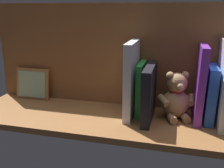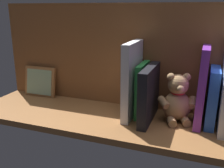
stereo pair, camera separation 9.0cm
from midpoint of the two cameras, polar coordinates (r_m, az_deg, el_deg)
The scene contains 9 objects.
ground_plane at distance 94.22cm, azimuth 2.75°, elevation -7.83°, with size 105.86×31.74×2.20cm, color brown.
shelf_back_panel at distance 100.54cm, azimuth 5.31°, elevation 6.16°, with size 105.86×1.50×39.50cm, color brown.
book_1 at distance 92.16cm, azimuth 23.95°, elevation -2.73°, with size 3.07×13.70×19.17cm, color blue.
book_2 at distance 90.41cm, azimuth 22.00°, elevation -0.58°, with size 2.42×14.84×26.00cm, color purple.
teddy_bear at distance 92.08cm, azimuth 16.99°, elevation -3.46°, with size 12.86×12.80×16.80cm.
book_3 at distance 89.64cm, azimuth 11.05°, elevation -2.19°, with size 3.08×20.58×18.85cm, color black.
book_4 at distance 93.40cm, azimuth 9.40°, elevation -1.26°, with size 2.05×13.63×19.09cm, color green.
book_5 at distance 91.01cm, azimuth 7.31°, elevation 0.86°, with size 2.71×17.73×26.71cm, color silver.
picture_frame_leaning at distance 116.47cm, azimuth -13.58°, elevation 0.47°, with size 14.85×3.55×13.07cm.
Camera 2 is at (-30.18, 80.49, 37.74)cm, focal length 41.34 mm.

